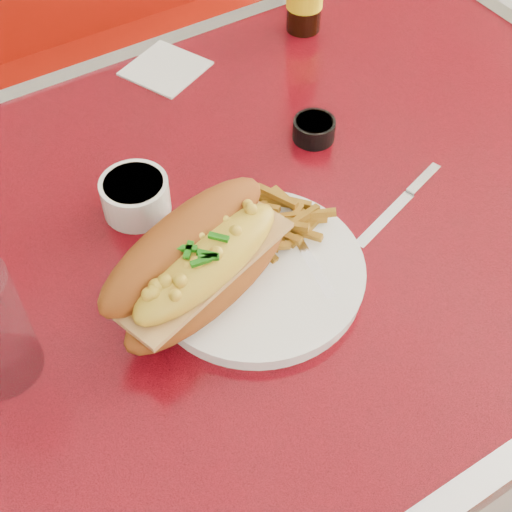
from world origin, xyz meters
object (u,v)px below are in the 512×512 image
booth_bench_far (74,143)px  sauce_cup_right (314,129)px  knife (406,197)px  mac_hoagie (199,261)px  diner_table (253,296)px  fork (300,243)px  gravy_ramekin (135,195)px  dinner_plate (256,272)px

booth_bench_far → sauce_cup_right: (0.15, -0.72, 0.50)m
booth_bench_far → knife: size_ratio=6.82×
booth_bench_far → knife: booth_bench_far is taller
mac_hoagie → knife: size_ratio=1.51×
knife → mac_hoagie: bearing=161.7°
diner_table → booth_bench_far: booth_bench_far is taller
mac_hoagie → booth_bench_far: bearing=65.5°
booth_bench_far → fork: (0.02, -0.89, 0.50)m
sauce_cup_right → knife: (0.03, -0.16, -0.01)m
diner_table → fork: fork is taller
mac_hoagie → knife: bearing=-17.8°
mac_hoagie → sauce_cup_right: size_ratio=3.43×
fork → knife: bearing=-78.7°
mac_hoagie → sauce_cup_right: mac_hoagie is taller
mac_hoagie → gravy_ramekin: mac_hoagie is taller
knife → dinner_plate: bearing=164.0°
diner_table → dinner_plate: bearing=-119.3°
mac_hoagie → gravy_ramekin: 0.17m
knife → fork: bearing=163.0°
gravy_ramekin → knife: bearing=-28.8°
booth_bench_far → mac_hoagie: (-0.11, -0.88, 0.55)m
booth_bench_far → dinner_plate: (-0.04, -0.89, 0.49)m
diner_table → fork: bearing=-75.7°
mac_hoagie → fork: size_ratio=1.58×
mac_hoagie → gravy_ramekin: bearing=73.6°
gravy_ramekin → mac_hoagie: bearing=-89.0°
diner_table → booth_bench_far: size_ratio=1.03×
knife → booth_bench_far: bearing=84.1°
fork → mac_hoagie: bearing=98.3°
fork → sauce_cup_right: bearing=-29.1°
mac_hoagie → gravy_ramekin: (-0.00, 0.16, -0.04)m
knife → diner_table: bearing=140.8°
dinner_plate → mac_hoagie: 0.09m
gravy_ramekin → sauce_cup_right: (0.27, -0.01, -0.01)m
booth_bench_far → sauce_cup_right: 0.89m
fork → gravy_ramekin: gravy_ramekin is taller
diner_table → mac_hoagie: 0.26m
diner_table → gravy_ramekin: (-0.11, 0.09, 0.19)m
dinner_plate → fork: same height
gravy_ramekin → sauce_cup_right: size_ratio=1.37×
fork → knife: fork is taller
dinner_plate → sauce_cup_right: 0.26m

